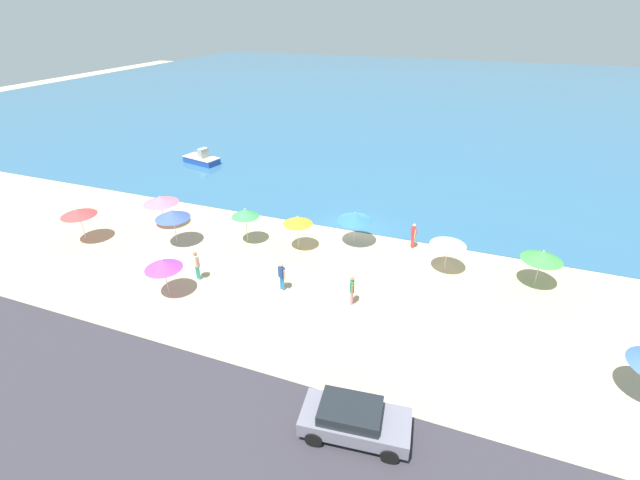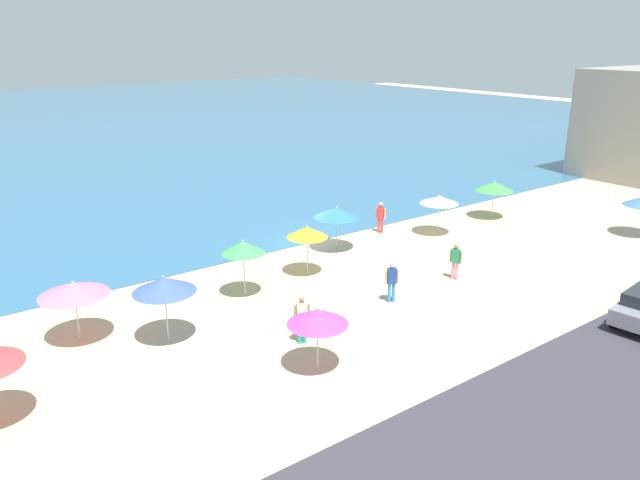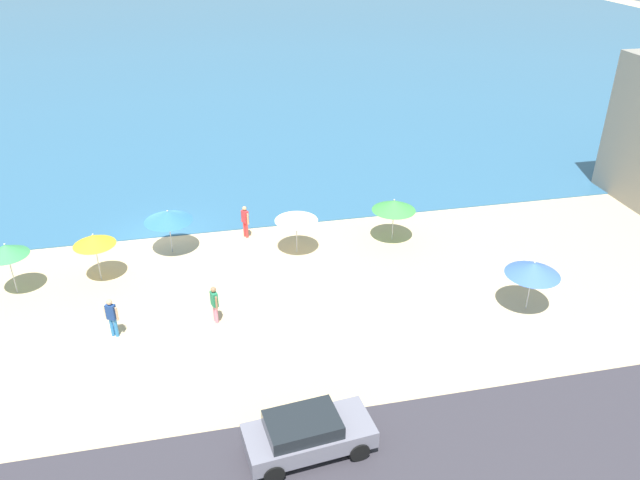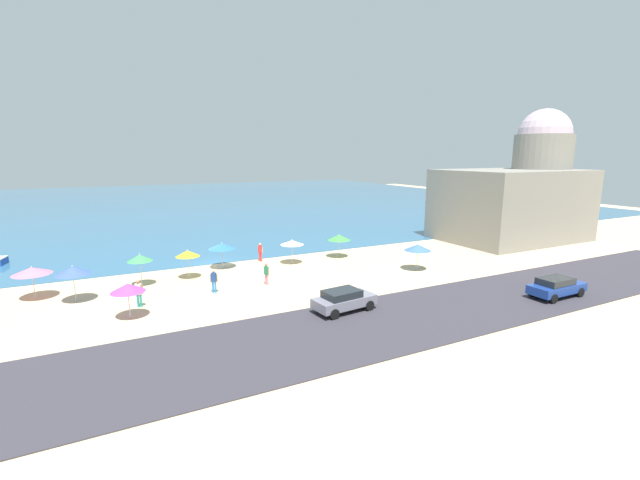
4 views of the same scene
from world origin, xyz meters
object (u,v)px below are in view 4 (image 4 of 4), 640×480
(beach_umbrella_0, at_px, (140,258))
(bather_2, at_px, (214,280))
(beach_umbrella_7, at_px, (222,246))
(parked_car_0, at_px, (556,286))
(bather_0, at_px, (266,273))
(beach_umbrella_9, at_px, (188,253))
(beach_umbrella_1, at_px, (292,243))
(bather_1, at_px, (260,251))
(beach_umbrella_2, at_px, (73,270))
(beach_umbrella_6, at_px, (128,288))
(beach_umbrella_4, at_px, (339,237))
(beach_umbrella_5, at_px, (418,247))
(bather_3, at_px, (139,292))
(beach_umbrella_8, at_px, (32,271))
(harbor_fortress, at_px, (521,193))
(parked_car_1, at_px, (344,300))

(beach_umbrella_0, bearing_deg, bather_2, -42.94)
(beach_umbrella_7, distance_m, parked_car_0, 25.76)
(bather_0, bearing_deg, beach_umbrella_9, 138.09)
(beach_umbrella_1, xyz_separation_m, parked_car_0, (12.37, -16.75, -1.15))
(beach_umbrella_7, bearing_deg, beach_umbrella_0, -161.20)
(bather_1, bearing_deg, beach_umbrella_2, -161.34)
(beach_umbrella_0, bearing_deg, beach_umbrella_6, -100.29)
(beach_umbrella_6, xyz_separation_m, beach_umbrella_7, (7.89, 8.95, 0.04))
(beach_umbrella_4, relative_size, beach_umbrella_7, 0.98)
(beach_umbrella_5, distance_m, beach_umbrella_6, 22.45)
(bather_2, xyz_separation_m, parked_car_0, (20.58, -11.67, -0.16))
(bather_3, bearing_deg, beach_umbrella_8, 141.37)
(beach_umbrella_1, height_order, beach_umbrella_6, beach_umbrella_6)
(harbor_fortress, bearing_deg, bather_3, -173.14)
(beach_umbrella_7, bearing_deg, beach_umbrella_8, -170.76)
(bather_0, height_order, bather_3, bather_3)
(harbor_fortress, bearing_deg, beach_umbrella_6, -170.84)
(beach_umbrella_2, relative_size, beach_umbrella_7, 1.08)
(bather_3, distance_m, parked_car_0, 27.79)
(beach_umbrella_2, bearing_deg, beach_umbrella_4, 7.99)
(beach_umbrella_0, xyz_separation_m, beach_umbrella_8, (-6.73, 0.09, -0.16))
(beach_umbrella_9, relative_size, bather_3, 1.29)
(beach_umbrella_7, bearing_deg, bather_2, -109.35)
(beach_umbrella_1, bearing_deg, beach_umbrella_8, -177.45)
(bather_1, distance_m, parked_car_1, 14.61)
(beach_umbrella_5, height_order, bather_0, beach_umbrella_5)
(beach_umbrella_1, distance_m, bather_2, 9.70)
(beach_umbrella_0, xyz_separation_m, bather_3, (-0.53, -4.85, -1.12))
(bather_0, height_order, parked_car_1, bather_0)
(beach_umbrella_0, relative_size, beach_umbrella_7, 1.06)
(beach_umbrella_0, distance_m, parked_car_1, 15.80)
(beach_umbrella_8, height_order, parked_car_1, beach_umbrella_8)
(beach_umbrella_2, bearing_deg, beach_umbrella_5, -8.83)
(beach_umbrella_4, height_order, harbor_fortress, harbor_fortress)
(beach_umbrella_8, xyz_separation_m, harbor_fortress, (47.89, 0.07, 3.25))
(beach_umbrella_6, bearing_deg, beach_umbrella_0, 79.71)
(beach_umbrella_1, bearing_deg, bather_3, -156.20)
(beach_umbrella_1, distance_m, bather_1, 3.25)
(bather_3, height_order, parked_car_0, bather_3)
(beach_umbrella_7, relative_size, beach_umbrella_8, 0.95)
(beach_umbrella_8, height_order, bather_1, beach_umbrella_8)
(beach_umbrella_2, distance_m, beach_umbrella_4, 22.03)
(beach_umbrella_2, bearing_deg, parked_car_1, -32.91)
(bather_0, height_order, parked_car_0, bather_0)
(beach_umbrella_9, height_order, bather_0, beach_umbrella_9)
(beach_umbrella_2, bearing_deg, bather_3, -39.03)
(beach_umbrella_2, xyz_separation_m, beach_umbrella_6, (3.02, -4.82, -0.26))
(parked_car_1, bearing_deg, bather_0, 107.16)
(bather_1, bearing_deg, parked_car_0, -52.21)
(bather_0, relative_size, bather_3, 0.92)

